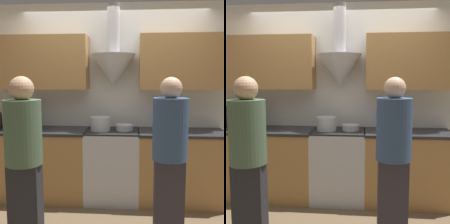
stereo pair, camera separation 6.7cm
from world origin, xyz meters
TOP-DOWN VIEW (x-y plane):
  - ground_plane at (0.00, 0.00)m, footprint 12.00×12.00m
  - wall_back at (-0.05, 0.62)m, footprint 8.40×0.58m
  - counter_left at (-1.02, 0.35)m, footprint 1.39×0.62m
  - counter_right at (0.88, 0.35)m, footprint 1.11×0.62m
  - stove_range at (0.00, 0.35)m, footprint 0.68×0.60m
  - wine_bottle_2 at (-1.42, 0.37)m, footprint 0.08×0.08m
  - wine_bottle_3 at (-1.32, 0.37)m, footprint 0.07×0.07m
  - wine_bottle_4 at (-1.23, 0.38)m, footprint 0.08×0.08m
  - wine_bottle_5 at (-1.14, 0.37)m, footprint 0.08×0.08m
  - wine_bottle_6 at (-1.04, 0.38)m, footprint 0.08×0.08m
  - stock_pot at (-0.15, 0.32)m, footprint 0.25×0.25m
  - mixing_bowl at (0.15, 0.36)m, footprint 0.22×0.22m
  - orange_fruit at (0.80, 0.42)m, footprint 0.08×0.08m
  - saucepan at (0.67, 0.31)m, footprint 0.20×0.20m
  - person_foreground_left at (-0.71, -0.84)m, footprint 0.33×0.33m
  - person_foreground_right at (0.59, -0.79)m, footprint 0.31×0.31m

SIDE VIEW (x-z plane):
  - ground_plane at x=0.00m, z-range 0.00..0.00m
  - counter_left at x=-1.02m, z-range 0.00..0.93m
  - counter_right at x=0.88m, z-range 0.00..0.93m
  - stove_range at x=0.00m, z-range 0.00..0.93m
  - person_foreground_right at x=0.59m, z-range 0.09..1.69m
  - person_foreground_left at x=-0.71m, z-range 0.09..1.70m
  - mixing_bowl at x=0.15m, z-range 0.93..1.00m
  - orange_fruit at x=0.80m, z-range 0.93..1.01m
  - saucepan at x=0.67m, z-range 0.93..1.03m
  - stock_pot at x=-0.15m, z-range 0.93..1.10m
  - wine_bottle_4 at x=-1.23m, z-range 0.89..1.22m
  - wine_bottle_3 at x=-1.32m, z-range 0.89..1.22m
  - wine_bottle_6 at x=-1.04m, z-range 0.89..1.24m
  - wine_bottle_5 at x=-1.14m, z-range 0.89..1.25m
  - wine_bottle_2 at x=-1.42m, z-range 0.89..1.25m
  - wall_back at x=-0.05m, z-range 0.17..2.77m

